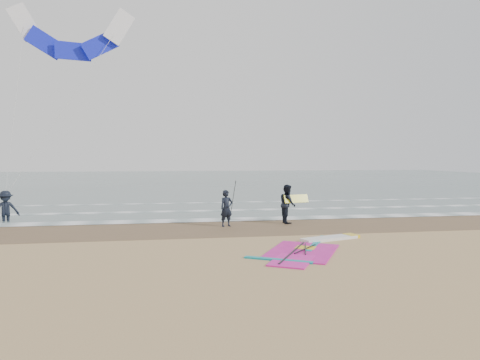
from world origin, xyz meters
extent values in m
plane|color=tan|center=(0.00, 0.00, 0.00)|extent=(120.00, 120.00, 0.00)
cube|color=#47605E|center=(0.00, 48.00, 0.01)|extent=(120.00, 80.00, 0.02)
cube|color=brown|center=(0.00, 6.00, 0.00)|extent=(120.00, 5.00, 0.01)
cube|color=white|center=(0.00, 8.20, 0.03)|extent=(120.00, 1.20, 0.02)
cube|color=white|center=(0.00, 12.00, 0.03)|extent=(120.00, 0.70, 0.02)
cube|color=white|center=(0.00, 16.50, 0.03)|extent=(120.00, 0.50, 0.01)
cube|color=white|center=(2.24, 2.42, 0.06)|extent=(2.42, 1.28, 0.11)
cube|color=yellow|center=(3.27, 2.75, 0.06)|extent=(0.58, 0.67, 0.12)
cube|color=#DA1B99|center=(0.54, 0.53, 0.02)|extent=(3.30, 3.65, 0.04)
cube|color=#DA1B99|center=(-0.16, -0.69, 0.02)|extent=(1.83, 2.03, 0.04)
cube|color=#0C8C99|center=(1.48, 1.76, 0.02)|extent=(1.69, 2.71, 0.05)
cube|color=#0C8C99|center=(-0.54, -0.50, 0.02)|extent=(1.98, 1.26, 0.05)
cube|color=yellow|center=(0.82, 1.01, 0.02)|extent=(0.85, 0.82, 0.05)
cylinder|color=black|center=(0.17, 0.35, 0.05)|extent=(1.74, 2.97, 0.06)
cylinder|color=black|center=(0.73, 0.72, 0.07)|extent=(1.16, 1.29, 0.04)
cylinder|color=black|center=(0.73, 0.72, 0.07)|extent=(0.56, 1.62, 0.04)
imported|color=black|center=(-1.26, 6.21, 0.84)|extent=(0.71, 0.59, 1.68)
imported|color=black|center=(1.78, 6.73, 0.94)|extent=(0.72, 0.92, 1.87)
imported|color=black|center=(-11.83, 9.49, 0.94)|extent=(1.38, 1.08, 1.88)
cylinder|color=black|center=(-0.96, 6.21, 1.23)|extent=(0.17, 0.86, 1.82)
cube|color=yellow|center=(2.18, 6.63, 1.19)|extent=(1.30, 0.51, 0.39)
cube|color=white|center=(-11.46, 11.79, 10.42)|extent=(1.73, 0.55, 2.10)
cube|color=#131ED3|center=(-10.41, 11.79, 9.38)|extent=(2.06, 0.63, 1.76)
cube|color=#131ED3|center=(-8.99, 11.79, 8.99)|extent=(1.84, 0.57, 0.96)
cube|color=#131ED3|center=(-7.56, 11.79, 9.38)|extent=(2.06, 0.63, 1.76)
cube|color=white|center=(-6.51, 11.79, 10.42)|extent=(1.73, 0.55, 2.10)
cylinder|color=beige|center=(-11.65, 10.64, 5.85)|extent=(0.39, 2.32, 9.15)
cylinder|color=beige|center=(-9.17, 10.64, 5.85)|extent=(5.34, 2.32, 9.15)
camera|label=1|loc=(-3.80, -13.12, 3.16)|focal=32.00mm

